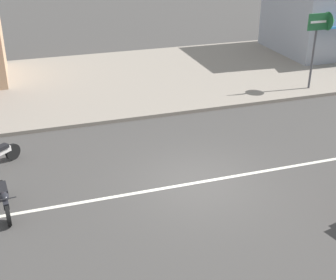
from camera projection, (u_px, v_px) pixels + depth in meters
ground_plane at (197, 183)px, 14.42m from camera, size 160.00×160.00×0.00m
lane_centre_stripe at (197, 183)px, 14.42m from camera, size 50.40×0.14×0.01m
kerb_strip at (122, 80)px, 23.20m from camera, size 68.00×10.00×0.15m
motorcycle_2 at (4, 198)px, 12.86m from camera, size 0.56×1.99×0.80m
arrow_signboard at (328, 24)px, 20.74m from camera, size 1.35×0.81×3.48m
shopfront_mid_block at (335, 7)px, 27.20m from camera, size 6.90×6.19×4.92m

